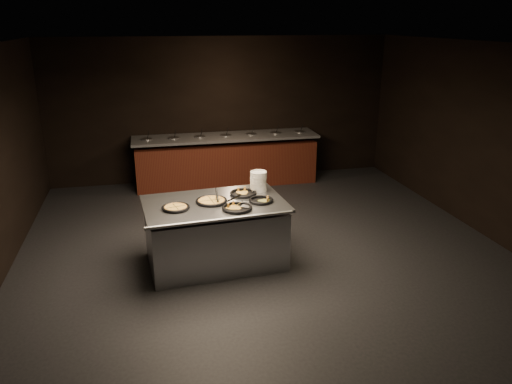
{
  "coord_description": "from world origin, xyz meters",
  "views": [
    {
      "loc": [
        -1.58,
        -6.11,
        3.2
      ],
      "look_at": [
        -0.12,
        0.3,
        0.92
      ],
      "focal_mm": 35.0,
      "sensor_mm": 36.0,
      "label": 1
    }
  ],
  "objects_px": {
    "serving_counter": "(215,234)",
    "plate_stack": "(258,181)",
    "pan_cheese_whole": "(211,201)",
    "pan_veggie_whole": "(176,207)"
  },
  "relations": [
    {
      "from": "serving_counter",
      "to": "plate_stack",
      "type": "xyz_separation_m",
      "value": [
        0.68,
        0.34,
        0.61
      ]
    },
    {
      "from": "serving_counter",
      "to": "pan_cheese_whole",
      "type": "xyz_separation_m",
      "value": [
        -0.04,
        0.01,
        0.49
      ]
    },
    {
      "from": "serving_counter",
      "to": "pan_veggie_whole",
      "type": "height_order",
      "value": "pan_veggie_whole"
    },
    {
      "from": "pan_veggie_whole",
      "to": "plate_stack",
      "type": "bearing_deg",
      "value": 21.46
    },
    {
      "from": "serving_counter",
      "to": "plate_stack",
      "type": "distance_m",
      "value": 0.97
    },
    {
      "from": "serving_counter",
      "to": "pan_veggie_whole",
      "type": "bearing_deg",
      "value": -169.76
    },
    {
      "from": "serving_counter",
      "to": "pan_cheese_whole",
      "type": "bearing_deg",
      "value": 159.54
    },
    {
      "from": "pan_veggie_whole",
      "to": "pan_cheese_whole",
      "type": "bearing_deg",
      "value": 16.74
    },
    {
      "from": "plate_stack",
      "to": "pan_cheese_whole",
      "type": "xyz_separation_m",
      "value": [
        -0.72,
        -0.33,
        -0.12
      ]
    },
    {
      "from": "plate_stack",
      "to": "pan_cheese_whole",
      "type": "height_order",
      "value": "plate_stack"
    }
  ]
}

